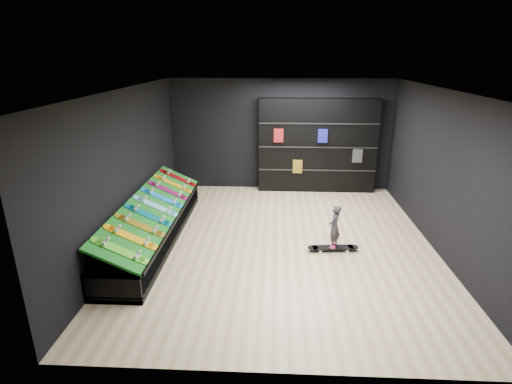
{
  "coord_description": "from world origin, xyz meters",
  "views": [
    {
      "loc": [
        -0.13,
        -7.29,
        3.62
      ],
      "look_at": [
        -0.5,
        0.2,
        1.0
      ],
      "focal_mm": 28.0,
      "sensor_mm": 36.0,
      "label": 1
    }
  ],
  "objects_px": {
    "display_rack": "(155,228)",
    "back_shelving": "(317,146)",
    "child": "(334,235)",
    "floor_skateboard": "(333,249)"
  },
  "relations": [
    {
      "from": "floor_skateboard",
      "to": "child",
      "type": "distance_m",
      "value": 0.3
    },
    {
      "from": "child",
      "to": "display_rack",
      "type": "bearing_deg",
      "value": -66.73
    },
    {
      "from": "display_rack",
      "to": "back_shelving",
      "type": "distance_m",
      "value": 4.96
    },
    {
      "from": "back_shelving",
      "to": "child",
      "type": "relative_size",
      "value": 6.15
    },
    {
      "from": "display_rack",
      "to": "child",
      "type": "xyz_separation_m",
      "value": [
        3.56,
        -0.32,
        0.1
      ]
    },
    {
      "from": "display_rack",
      "to": "floor_skateboard",
      "type": "xyz_separation_m",
      "value": [
        3.56,
        -0.32,
        -0.2
      ]
    },
    {
      "from": "display_rack",
      "to": "floor_skateboard",
      "type": "bearing_deg",
      "value": -5.18
    },
    {
      "from": "display_rack",
      "to": "child",
      "type": "relative_size",
      "value": 8.81
    },
    {
      "from": "back_shelving",
      "to": "floor_skateboard",
      "type": "distance_m",
      "value": 3.84
    },
    {
      "from": "child",
      "to": "floor_skateboard",
      "type": "bearing_deg",
      "value": 180.0
    }
  ]
}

